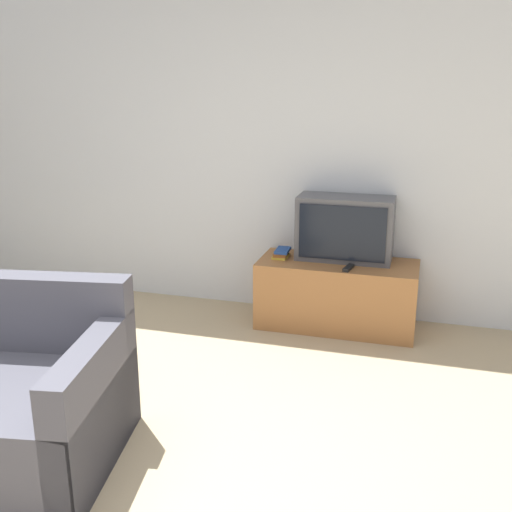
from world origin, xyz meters
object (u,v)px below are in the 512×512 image
Objects in this scene: tv_stand at (337,294)px; television at (345,228)px; remote_on_stand at (348,268)px; book_stack at (281,253)px.

television reaches higher than tv_stand.
remote_on_stand is at bearing -58.00° from tv_stand.
television is at bearing 11.54° from book_stack.
television is (0.03, 0.10, 0.51)m from tv_stand.
television is 0.36m from remote_on_stand.
tv_stand is 1.66× the size of television.
tv_stand is at bearing 0.05° from book_stack.
television is 4.53× the size of remote_on_stand.
tv_stand is 0.54m from book_stack.
remote_on_stand is (0.55, -0.16, -0.02)m from book_stack.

